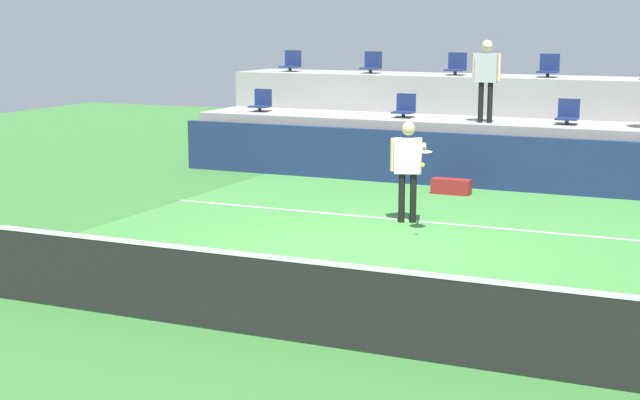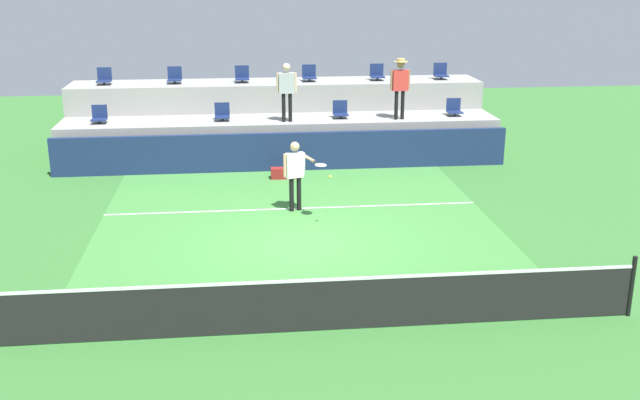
# 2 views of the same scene
# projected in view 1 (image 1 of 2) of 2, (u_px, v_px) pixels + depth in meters

# --- Properties ---
(ground_plane) EXTENTS (40.00, 40.00, 0.00)m
(ground_plane) POSITION_uv_depth(u_px,v_px,m) (354.00, 251.00, 13.95)
(ground_plane) COLOR #336B2D
(court_inner_paint) EXTENTS (9.00, 10.00, 0.01)m
(court_inner_paint) POSITION_uv_depth(u_px,v_px,m) (378.00, 237.00, 14.85)
(court_inner_paint) COLOR #3D7F38
(court_inner_paint) RESTS_ON ground_plane
(court_service_line) EXTENTS (9.00, 0.06, 0.00)m
(court_service_line) POSITION_uv_depth(u_px,v_px,m) (407.00, 220.00, 16.11)
(court_service_line) COLOR white
(court_service_line) RESTS_ON ground_plane
(tennis_net) EXTENTS (10.48, 0.08, 1.07)m
(tennis_net) POSITION_uv_depth(u_px,v_px,m) (216.00, 287.00, 10.27)
(tennis_net) COLOR black
(tennis_net) RESTS_ON ground_plane
(sponsor_backboard) EXTENTS (13.00, 0.16, 1.10)m
(sponsor_backboard) POSITION_uv_depth(u_px,v_px,m) (465.00, 161.00, 19.24)
(sponsor_backboard) COLOR navy
(sponsor_backboard) RESTS_ON ground_plane
(seating_tier_lower) EXTENTS (13.00, 1.80, 1.25)m
(seating_tier_lower) POSITION_uv_depth(u_px,v_px,m) (482.00, 149.00, 20.39)
(seating_tier_lower) COLOR gray
(seating_tier_lower) RESTS_ON ground_plane
(seating_tier_upper) EXTENTS (13.00, 1.80, 2.10)m
(seating_tier_upper) POSITION_uv_depth(u_px,v_px,m) (502.00, 122.00, 21.93)
(seating_tier_upper) COLOR gray
(seating_tier_upper) RESTS_ON ground_plane
(stadium_chair_lower_far_left) EXTENTS (0.44, 0.40, 0.52)m
(stadium_chair_lower_far_left) POSITION_uv_depth(u_px,v_px,m) (261.00, 102.00, 22.29)
(stadium_chair_lower_far_left) COLOR #2D2D33
(stadium_chair_lower_far_left) RESTS_ON seating_tier_lower
(stadium_chair_lower_left) EXTENTS (0.44, 0.40, 0.52)m
(stadium_chair_lower_left) POSITION_uv_depth(u_px,v_px,m) (405.00, 108.00, 20.87)
(stadium_chair_lower_left) COLOR #2D2D33
(stadium_chair_lower_left) RESTS_ON seating_tier_lower
(stadium_chair_lower_right) EXTENTS (0.44, 0.40, 0.52)m
(stadium_chair_lower_right) POSITION_uv_depth(u_px,v_px,m) (568.00, 114.00, 19.46)
(stadium_chair_lower_right) COLOR #2D2D33
(stadium_chair_lower_right) RESTS_ON seating_tier_lower
(stadium_chair_upper_far_left) EXTENTS (0.44, 0.40, 0.52)m
(stadium_chair_upper_far_left) POSITION_uv_depth(u_px,v_px,m) (291.00, 63.00, 23.78)
(stadium_chair_upper_far_left) COLOR #2D2D33
(stadium_chair_upper_far_left) RESTS_ON seating_tier_upper
(stadium_chair_upper_left) EXTENTS (0.44, 0.40, 0.52)m
(stadium_chair_upper_left) POSITION_uv_depth(u_px,v_px,m) (372.00, 64.00, 22.92)
(stadium_chair_upper_left) COLOR #2D2D33
(stadium_chair_upper_left) RESTS_ON seating_tier_upper
(stadium_chair_upper_mid_left) EXTENTS (0.44, 0.40, 0.52)m
(stadium_chair_upper_mid_left) POSITION_uv_depth(u_px,v_px,m) (456.00, 66.00, 22.08)
(stadium_chair_upper_mid_left) COLOR #2D2D33
(stadium_chair_upper_mid_left) RESTS_ON seating_tier_upper
(stadium_chair_upper_mid_right) EXTENTS (0.44, 0.40, 0.52)m
(stadium_chair_upper_mid_right) POSITION_uv_depth(u_px,v_px,m) (549.00, 68.00, 21.23)
(stadium_chair_upper_mid_right) COLOR #2D2D33
(stadium_chair_upper_mid_right) RESTS_ON seating_tier_upper
(tennis_player) EXTENTS (0.99, 1.13, 1.70)m
(tennis_player) POSITION_uv_depth(u_px,v_px,m) (408.00, 162.00, 15.75)
(tennis_player) COLOR black
(tennis_player) RESTS_ON ground_plane
(spectator_in_grey) EXTENTS (0.60, 0.23, 1.71)m
(spectator_in_grey) POSITION_uv_depth(u_px,v_px,m) (486.00, 73.00, 19.62)
(spectator_in_grey) COLOR black
(spectator_in_grey) RESTS_ON seating_tier_lower
(tennis_ball) EXTENTS (0.07, 0.07, 0.07)m
(tennis_ball) POSITION_uv_depth(u_px,v_px,m) (423.00, 165.00, 14.28)
(tennis_ball) COLOR #CCE033
(equipment_bag) EXTENTS (0.76, 0.28, 0.30)m
(equipment_bag) POSITION_uv_depth(u_px,v_px,m) (451.00, 187.00, 18.57)
(equipment_bag) COLOR maroon
(equipment_bag) RESTS_ON ground_plane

